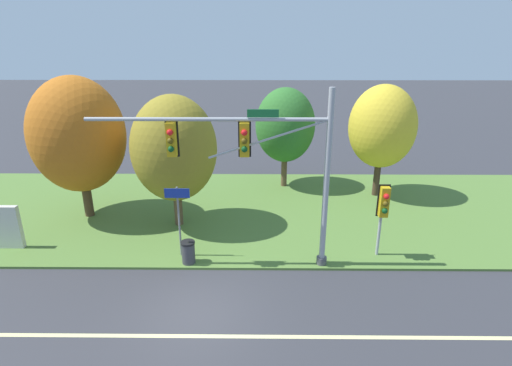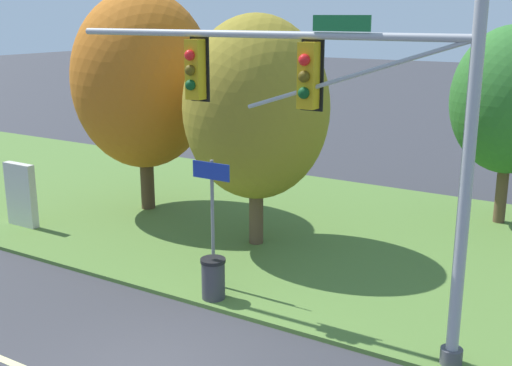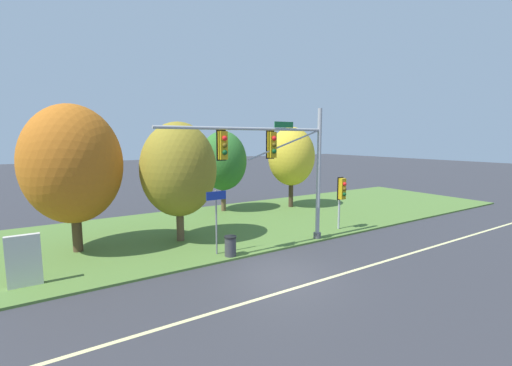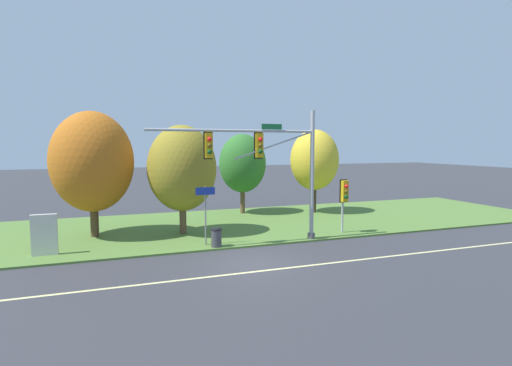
% 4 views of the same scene
% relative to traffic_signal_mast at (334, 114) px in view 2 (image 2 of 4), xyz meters
% --- Properties ---
extents(grass_verge, '(48.00, 11.50, 0.10)m').
position_rel_traffic_signal_mast_xyz_m(grass_verge, '(-2.04, 5.40, -4.41)').
color(grass_verge, '#517533').
rests_on(grass_verge, ground).
extents(traffic_signal_mast, '(8.81, 0.49, 6.86)m').
position_rel_traffic_signal_mast_xyz_m(traffic_signal_mast, '(0.00, 0.00, 0.00)').
color(traffic_signal_mast, '#9EA0A5').
rests_on(traffic_signal_mast, grass_verge).
extents(route_sign_post, '(0.98, 0.08, 2.99)m').
position_rel_traffic_signal_mast_xyz_m(route_sign_post, '(-3.21, 0.61, -2.39)').
color(route_sign_post, slate).
rests_on(route_sign_post, grass_verge).
extents(tree_nearest_road, '(4.39, 4.39, 6.89)m').
position_rel_traffic_signal_mast_xyz_m(tree_nearest_road, '(-8.59, 4.55, -0.22)').
color(tree_nearest_road, '#4C3823').
rests_on(tree_nearest_road, grass_verge).
extents(tree_left_of_mast, '(3.88, 3.88, 6.17)m').
position_rel_traffic_signal_mast_xyz_m(tree_left_of_mast, '(-3.87, 3.58, -0.62)').
color(tree_left_of_mast, brown).
rests_on(tree_left_of_mast, grass_verge).
extents(tree_behind_signpost, '(3.45, 3.45, 5.87)m').
position_rel_traffic_signal_mast_xyz_m(tree_behind_signpost, '(1.47, 9.03, -0.66)').
color(tree_behind_signpost, brown).
rests_on(tree_behind_signpost, grass_verge).
extents(info_kiosk, '(1.10, 0.24, 1.90)m').
position_rel_traffic_signal_mast_xyz_m(info_kiosk, '(-10.60, 1.22, -3.41)').
color(info_kiosk, beige).
rests_on(info_kiosk, grass_verge).
extents(trash_bin, '(0.56, 0.56, 0.93)m').
position_rel_traffic_signal_mast_xyz_m(trash_bin, '(-2.81, 0.03, -3.89)').
color(trash_bin, '#38383D').
rests_on(trash_bin, grass_verge).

